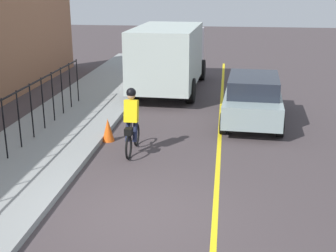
% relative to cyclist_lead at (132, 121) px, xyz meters
% --- Properties ---
extents(ground_plane, '(80.00, 80.00, 0.00)m').
position_rel_cyclist_lead_xyz_m(ground_plane, '(-3.43, -0.76, -0.91)').
color(ground_plane, '#41383B').
extents(lane_line_centre, '(36.00, 0.12, 0.01)m').
position_rel_cyclist_lead_xyz_m(lane_line_centre, '(-3.43, -2.36, -0.91)').
color(lane_line_centre, yellow).
rests_on(lane_line_centre, ground).
extents(cyclist_lead, '(1.71, 0.36, 1.83)m').
position_rel_cyclist_lead_xyz_m(cyclist_lead, '(0.00, 0.00, 0.00)').
color(cyclist_lead, black).
rests_on(cyclist_lead, ground).
extents(patrol_sedan, '(4.49, 2.12, 1.58)m').
position_rel_cyclist_lead_xyz_m(patrol_sedan, '(3.40, -3.39, -0.09)').
color(patrol_sedan, gray).
rests_on(patrol_sedan, ground).
extents(box_truck_background, '(6.80, 2.76, 2.78)m').
position_rel_cyclist_lead_xyz_m(box_truck_background, '(7.51, -0.12, 0.64)').
color(box_truck_background, '#AFBDB6').
rests_on(box_truck_background, ground).
extents(traffic_cone_near, '(0.36, 0.36, 0.68)m').
position_rel_cyclist_lead_xyz_m(traffic_cone_near, '(0.88, 0.90, -0.57)').
color(traffic_cone_near, '#E65715').
rests_on(traffic_cone_near, ground).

